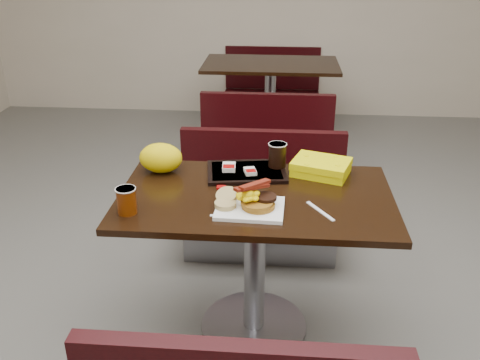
# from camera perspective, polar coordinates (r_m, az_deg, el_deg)

# --- Properties ---
(floor) EXTENTS (6.00, 7.00, 0.01)m
(floor) POSITION_cam_1_polar(r_m,az_deg,el_deg) (2.70, 1.51, -15.94)
(floor) COLOR slate
(floor) RESTS_ON ground
(table_near) EXTENTS (1.20, 0.70, 0.75)m
(table_near) POSITION_cam_1_polar(r_m,az_deg,el_deg) (2.47, 1.61, -9.39)
(table_near) COLOR black
(table_near) RESTS_ON floor
(bench_near_n) EXTENTS (1.00, 0.46, 0.72)m
(bench_near_n) POSITION_cam_1_polar(r_m,az_deg,el_deg) (3.08, 2.31, -2.21)
(bench_near_n) COLOR black
(bench_near_n) RESTS_ON floor
(table_far) EXTENTS (1.20, 0.70, 0.75)m
(table_far) POSITION_cam_1_polar(r_m,az_deg,el_deg) (4.84, 3.29, 8.35)
(table_far) COLOR black
(table_far) RESTS_ON floor
(bench_far_s) EXTENTS (1.00, 0.46, 0.72)m
(bench_far_s) POSITION_cam_1_polar(r_m,az_deg,el_deg) (4.18, 3.02, 5.38)
(bench_far_s) COLOR black
(bench_far_s) RESTS_ON floor
(bench_far_n) EXTENTS (1.00, 0.46, 0.72)m
(bench_far_n) POSITION_cam_1_polar(r_m,az_deg,el_deg) (5.52, 3.49, 10.31)
(bench_far_n) COLOR black
(bench_far_n) RESTS_ON floor
(platter) EXTENTS (0.29, 0.23, 0.02)m
(platter) POSITION_cam_1_polar(r_m,az_deg,el_deg) (2.15, 1.10, -3.13)
(platter) COLOR white
(platter) RESTS_ON table_near
(pancake_stack) EXTENTS (0.17, 0.17, 0.03)m
(pancake_stack) POSITION_cam_1_polar(r_m,az_deg,el_deg) (2.14, 2.02, -2.63)
(pancake_stack) COLOR #946318
(pancake_stack) RESTS_ON platter
(sausage_patty) EXTENTS (0.11, 0.11, 0.01)m
(sausage_patty) POSITION_cam_1_polar(r_m,az_deg,el_deg) (2.14, 2.86, -1.90)
(sausage_patty) COLOR black
(sausage_patty) RESTS_ON pancake_stack
(scrambled_eggs) EXTENTS (0.10, 0.09, 0.05)m
(scrambled_eggs) POSITION_cam_1_polar(r_m,az_deg,el_deg) (2.12, 0.87, -1.73)
(scrambled_eggs) COLOR #FDEA05
(scrambled_eggs) RESTS_ON pancake_stack
(bacon_strips) EXTENTS (0.18, 0.17, 0.01)m
(bacon_strips) POSITION_cam_1_polar(r_m,az_deg,el_deg) (2.12, 1.32, -0.72)
(bacon_strips) COLOR #4F1005
(bacon_strips) RESTS_ON scrambled_eggs
(muffin_bottom) EXTENTS (0.11, 0.11, 0.02)m
(muffin_bottom) POSITION_cam_1_polar(r_m,az_deg,el_deg) (2.14, -1.61, -2.69)
(muffin_bottom) COLOR tan
(muffin_bottom) RESTS_ON platter
(muffin_top) EXTENTS (0.12, 0.12, 0.05)m
(muffin_top) POSITION_cam_1_polar(r_m,az_deg,el_deg) (2.18, -1.46, -1.72)
(muffin_top) COLOR tan
(muffin_top) RESTS_ON platter
(coffee_cup_near) EXTENTS (0.08, 0.08, 0.11)m
(coffee_cup_near) POSITION_cam_1_polar(r_m,az_deg,el_deg) (2.16, -12.33, -2.24)
(coffee_cup_near) COLOR #892F05
(coffee_cup_near) RESTS_ON table_near
(fork) EXTENTS (0.13, 0.03, 0.00)m
(fork) POSITION_cam_1_polar(r_m,az_deg,el_deg) (2.11, -2.06, -3.93)
(fork) COLOR white
(fork) RESTS_ON table_near
(knife) EXTENTS (0.11, 0.16, 0.00)m
(knife) POSITION_cam_1_polar(r_m,az_deg,el_deg) (2.17, 8.80, -3.39)
(knife) COLOR white
(knife) RESTS_ON table_near
(condiment_syrup) EXTENTS (0.05, 0.04, 0.01)m
(condiment_syrup) POSITION_cam_1_polar(r_m,az_deg,el_deg) (2.27, -0.11, -1.55)
(condiment_syrup) COLOR #9E4506
(condiment_syrup) RESTS_ON table_near
(condiment_ketchup) EXTENTS (0.04, 0.03, 0.01)m
(condiment_ketchup) POSITION_cam_1_polar(r_m,az_deg,el_deg) (2.33, -2.07, -0.82)
(condiment_ketchup) COLOR #8C0504
(condiment_ketchup) RESTS_ON table_near
(tray) EXTENTS (0.40, 0.31, 0.02)m
(tray) POSITION_cam_1_polar(r_m,az_deg,el_deg) (2.48, 0.71, 0.91)
(tray) COLOR black
(tray) RESTS_ON table_near
(hashbrown_sleeve_left) EXTENTS (0.07, 0.09, 0.02)m
(hashbrown_sleeve_left) POSITION_cam_1_polar(r_m,az_deg,el_deg) (2.48, -1.23, 1.43)
(hashbrown_sleeve_left) COLOR silver
(hashbrown_sleeve_left) RESTS_ON tray
(hashbrown_sleeve_right) EXTENTS (0.07, 0.08, 0.02)m
(hashbrown_sleeve_right) POSITION_cam_1_polar(r_m,az_deg,el_deg) (2.44, 1.12, 0.97)
(hashbrown_sleeve_right) COLOR silver
(hashbrown_sleeve_right) RESTS_ON tray
(coffee_cup_far) EXTENTS (0.10, 0.10, 0.12)m
(coffee_cup_far) POSITION_cam_1_polar(r_m,az_deg,el_deg) (2.50, 4.11, 2.75)
(coffee_cup_far) COLOR black
(coffee_cup_far) RESTS_ON tray
(clamshell) EXTENTS (0.31, 0.27, 0.07)m
(clamshell) POSITION_cam_1_polar(r_m,az_deg,el_deg) (2.49, 8.88, 1.40)
(clamshell) COLOR #E8DD03
(clamshell) RESTS_ON table_near
(paper_bag) EXTENTS (0.25, 0.22, 0.14)m
(paper_bag) POSITION_cam_1_polar(r_m,az_deg,el_deg) (2.50, -8.67, 2.41)
(paper_bag) COLOR yellow
(paper_bag) RESTS_ON table_near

